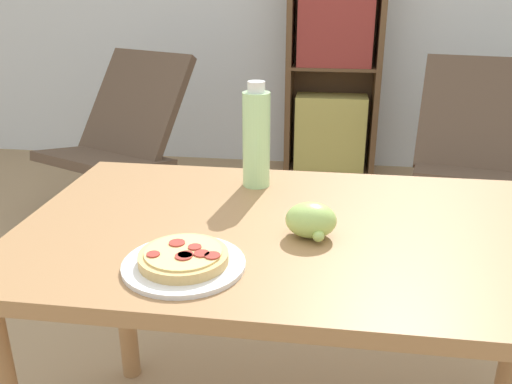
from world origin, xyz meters
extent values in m
cube|color=#A37549|center=(0.14, -0.09, 0.73)|extent=(1.33, 0.75, 0.03)
cylinder|color=#A37549|center=(-0.46, 0.22, 0.35)|extent=(0.06, 0.06, 0.71)
cylinder|color=white|center=(-0.10, -0.31, 0.75)|extent=(0.24, 0.24, 0.01)
cylinder|color=#DBB26B|center=(-0.10, -0.31, 0.76)|extent=(0.17, 0.17, 0.02)
cylinder|color=#EACC7A|center=(-0.10, -0.31, 0.77)|extent=(0.15, 0.15, 0.00)
cylinder|color=#A83328|center=(-0.08, -0.29, 0.78)|extent=(0.03, 0.03, 0.00)
cylinder|color=#A83328|center=(-0.15, -0.33, 0.78)|extent=(0.03, 0.03, 0.00)
cylinder|color=#A83328|center=(-0.09, -0.33, 0.78)|extent=(0.03, 0.03, 0.00)
cylinder|color=#A83328|center=(-0.09, -0.33, 0.78)|extent=(0.03, 0.03, 0.00)
cylinder|color=#A83328|center=(-0.04, -0.32, 0.78)|extent=(0.03, 0.03, 0.00)
cylinder|color=#A83328|center=(-0.06, -0.32, 0.78)|extent=(0.03, 0.03, 0.00)
cylinder|color=#A83328|center=(-0.12, -0.28, 0.78)|extent=(0.03, 0.03, 0.00)
ellipsoid|color=#A8CC66|center=(0.14, -0.14, 0.78)|extent=(0.11, 0.09, 0.08)
sphere|color=#A8CC66|center=(0.14, -0.12, 0.77)|extent=(0.03, 0.03, 0.03)
sphere|color=#A8CC66|center=(0.15, -0.17, 0.76)|extent=(0.02, 0.02, 0.02)
sphere|color=#A8CC66|center=(0.17, -0.12, 0.79)|extent=(0.03, 0.03, 0.03)
sphere|color=#A8CC66|center=(0.16, -0.18, 0.76)|extent=(0.03, 0.03, 0.03)
sphere|color=#A8CC66|center=(0.10, -0.11, 0.78)|extent=(0.02, 0.02, 0.02)
sphere|color=#A8CC66|center=(0.12, -0.14, 0.78)|extent=(0.03, 0.03, 0.03)
sphere|color=#A8CC66|center=(0.15, -0.13, 0.79)|extent=(0.03, 0.03, 0.03)
cylinder|color=#B7EAA3|center=(-0.02, 0.15, 0.87)|extent=(0.07, 0.07, 0.25)
cylinder|color=white|center=(-0.02, 0.15, 1.01)|extent=(0.05, 0.05, 0.03)
cube|color=slate|center=(-1.01, 1.48, 0.05)|extent=(0.71, 0.72, 0.10)
cube|color=brown|center=(-1.01, 1.40, 0.36)|extent=(0.73, 0.69, 0.14)
cube|color=brown|center=(-0.92, 1.68, 0.60)|extent=(0.69, 0.60, 0.55)
cube|color=slate|center=(0.89, 1.49, 0.05)|extent=(0.62, 0.64, 0.10)
cube|color=brown|center=(0.89, 1.42, 0.36)|extent=(0.66, 0.60, 0.14)
cube|color=brown|center=(0.93, 1.72, 0.60)|extent=(0.64, 0.51, 0.55)
cube|color=brown|center=(-0.12, 2.45, 0.72)|extent=(0.04, 0.30, 1.44)
cube|color=brown|center=(0.46, 2.45, 0.72)|extent=(0.04, 0.30, 1.44)
cube|color=brown|center=(0.17, 2.59, 0.72)|extent=(0.61, 0.01, 1.44)
cube|color=brown|center=(0.17, 2.45, 0.02)|extent=(0.54, 0.29, 0.02)
cube|color=#CCBC5B|center=(0.17, 2.43, 0.28)|extent=(0.48, 0.21, 0.50)
cube|color=brown|center=(0.17, 2.45, 0.72)|extent=(0.54, 0.29, 0.02)
cube|color=#99332D|center=(0.17, 2.43, 0.98)|extent=(0.48, 0.21, 0.50)
camera|label=1|loc=(0.17, -1.21, 1.26)|focal=38.00mm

